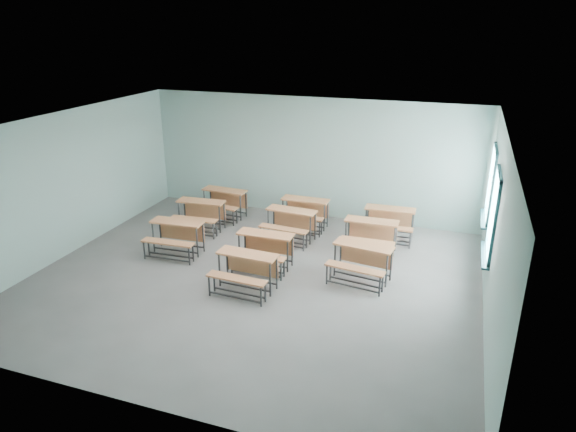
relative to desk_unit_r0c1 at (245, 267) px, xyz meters
The scene contains 11 objects.
room 1.22m from the desk_unit_r0c1, 84.67° to the left, with size 9.04×8.04×3.24m.
desk_unit_r0c1 is the anchor object (origin of this frame).
desk_unit_r1c0 2.42m from the desk_unit_r0c1, 154.28° to the left, with size 1.25×0.87×0.76m.
desk_unit_r1c1 1.05m from the desk_unit_r0c1, 91.47° to the left, with size 1.22×0.82×0.76m.
desk_unit_r1c2 2.37m from the desk_unit_r0c1, 29.08° to the left, with size 1.31×0.97×0.76m.
desk_unit_r2c0 3.42m from the desk_unit_r0c1, 133.22° to the left, with size 1.26×0.89×0.76m.
desk_unit_r2c1 2.63m from the desk_unit_r0c1, 89.58° to the left, with size 1.27×0.91×0.76m.
desk_unit_r2c2 3.24m from the desk_unit_r0c1, 52.12° to the left, with size 1.22×0.83×0.76m.
desk_unit_r3c0 4.14m from the desk_unit_r0c1, 121.90° to the left, with size 1.26×0.89×0.76m.
desk_unit_r3c1 3.50m from the desk_unit_r0c1, 88.22° to the left, with size 1.21×0.81×0.76m.
desk_unit_r3c2 4.19m from the desk_unit_r0c1, 57.14° to the left, with size 1.24×0.86×0.76m.
Camera 1 is at (3.78, -8.75, 5.04)m, focal length 32.00 mm.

